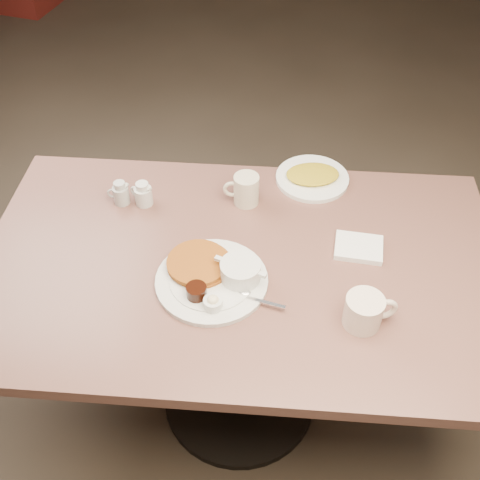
# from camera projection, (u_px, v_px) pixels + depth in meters

# --- Properties ---
(room) EXTENTS (7.04, 8.04, 2.84)m
(room) POSITION_uv_depth(u_px,v_px,m) (239.00, 49.00, 1.21)
(room) COLOR #4C3F33
(room) RESTS_ON ground
(diner_table) EXTENTS (1.50, 0.90, 0.75)m
(diner_table) POSITION_uv_depth(u_px,v_px,m) (239.00, 300.00, 1.78)
(diner_table) COLOR #84564C
(diner_table) RESTS_ON ground
(main_plate) EXTENTS (0.41, 0.41, 0.07)m
(main_plate) POSITION_uv_depth(u_px,v_px,m) (215.00, 275.00, 1.60)
(main_plate) COLOR silver
(main_plate) RESTS_ON diner_table
(coffee_mug_near) EXTENTS (0.15, 0.12, 0.09)m
(coffee_mug_near) POSITION_uv_depth(u_px,v_px,m) (365.00, 311.00, 1.48)
(coffee_mug_near) COLOR white
(coffee_mug_near) RESTS_ON diner_table
(napkin) EXTENTS (0.15, 0.12, 0.02)m
(napkin) POSITION_uv_depth(u_px,v_px,m) (359.00, 248.00, 1.69)
(napkin) COLOR white
(napkin) RESTS_ON diner_table
(coffee_mug_far) EXTENTS (0.11, 0.08, 0.10)m
(coffee_mug_far) POSITION_uv_depth(u_px,v_px,m) (245.00, 190.00, 1.82)
(coffee_mug_far) COLOR beige
(coffee_mug_far) RESTS_ON diner_table
(creamer_left) EXTENTS (0.08, 0.06, 0.08)m
(creamer_left) POSITION_uv_depth(u_px,v_px,m) (121.00, 193.00, 1.82)
(creamer_left) COLOR #B9B9B5
(creamer_left) RESTS_ON diner_table
(creamer_right) EXTENTS (0.08, 0.06, 0.08)m
(creamer_right) POSITION_uv_depth(u_px,v_px,m) (143.00, 194.00, 1.82)
(creamer_right) COLOR silver
(creamer_right) RESTS_ON diner_table
(hash_plate) EXTENTS (0.28, 0.28, 0.04)m
(hash_plate) POSITION_uv_depth(u_px,v_px,m) (312.00, 177.00, 1.92)
(hash_plate) COLOR white
(hash_plate) RESTS_ON diner_table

